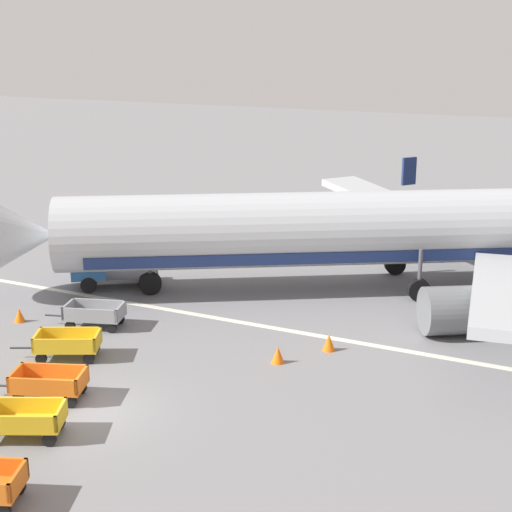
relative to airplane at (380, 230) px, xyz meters
name	(u,v)px	position (x,y,z in m)	size (l,w,h in m)	color
ground_plane	(90,412)	(-4.70, -17.59, -3.05)	(220.00, 220.00, 0.00)	slate
apron_stripe	(227,320)	(-4.70, -7.59, -3.05)	(120.00, 0.36, 0.01)	silver
airplane	(380,230)	(0.00, 0.00, 0.00)	(33.91, 28.32, 11.34)	#B2B7BC
baggage_cart_second_in_row	(23,420)	(-5.51, -19.88, -2.45)	(3.52, 2.34, 1.07)	gold
baggage_cart_third_in_row	(49,383)	(-6.60, -17.40, -2.45)	(3.58, 2.19, 1.07)	orange
baggage_cart_fourth_in_row	(67,344)	(-8.37, -14.20, -2.45)	(3.51, 2.37, 1.07)	gold
baggage_cart_far_end	(94,314)	(-9.54, -10.92, -2.45)	(3.61, 2.09, 1.07)	gray
service_truck_beside_carts	(98,266)	(-12.91, -6.15, -1.95)	(4.65, 4.13, 2.10)	slate
traffic_cone_near_plane	(19,315)	(-12.99, -11.87, -2.73)	(0.49, 0.49, 0.64)	orange
traffic_cone_mid_apron	(329,342)	(0.71, -8.89, -2.71)	(0.53, 0.53, 0.70)	orange
traffic_cone_by_carts	(278,355)	(-0.65, -10.94, -2.71)	(0.52, 0.52, 0.68)	orange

